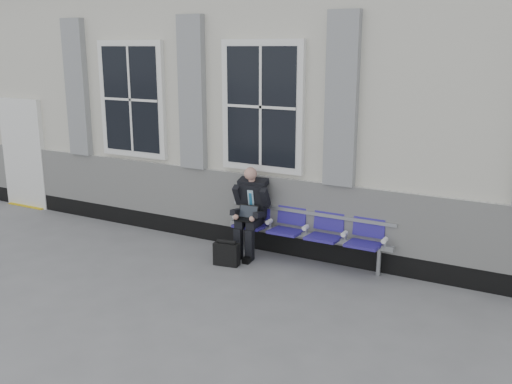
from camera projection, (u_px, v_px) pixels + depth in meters
The scene contains 5 objects.
ground at pixel (191, 277), 7.96m from camera, with size 70.00×70.00×0.00m, color slate.
station_building at pixel (297, 97), 10.36m from camera, with size 14.40×4.40×4.49m.
bench at pixel (307, 226), 8.39m from camera, with size 2.60×0.47×0.91m.
businessman at pixel (251, 207), 8.65m from camera, with size 0.56×0.76×1.37m.
briefcase at pixel (227, 254), 8.34m from camera, with size 0.40×0.22×0.38m.
Camera 1 is at (4.38, -6.06, 3.11)m, focal length 40.00 mm.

